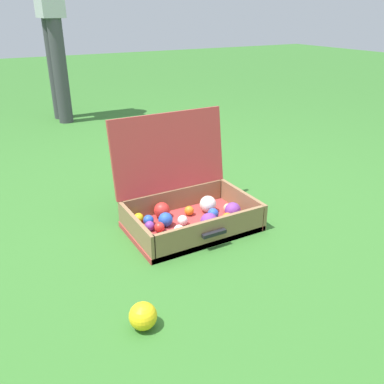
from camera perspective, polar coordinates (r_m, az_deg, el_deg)
name	(u,v)px	position (r m, az deg, el deg)	size (l,w,h in m)	color
ground_plane	(190,227)	(1.89, -0.31, -4.91)	(16.00, 16.00, 0.00)	#336B28
open_suitcase	(187,203)	(1.88, -0.75, -1.51)	(0.57, 0.45, 0.49)	#B23838
stray_ball_on_grass	(143,316)	(1.34, -6.86, -16.80)	(0.09, 0.09, 0.09)	yellow
bystander_person	(49,2)	(3.84, -19.36, 23.75)	(0.22, 0.32, 1.69)	#3D3D42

